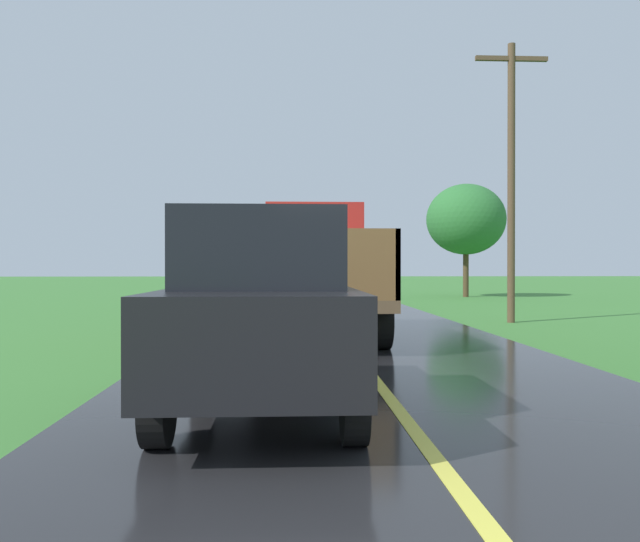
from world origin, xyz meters
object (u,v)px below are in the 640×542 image
banana_truck_far (296,267)px  utility_pole_roadside (511,173)px  banana_truck_near (315,268)px  following_car (263,310)px  roadside_tree_near_left (466,219)px

banana_truck_far → utility_pole_roadside: utility_pole_roadside is taller
banana_truck_near → following_car: size_ratio=1.42×
banana_truck_far → following_car: bearing=-91.6°
utility_pole_roadside → following_car: bearing=-120.4°
banana_truck_near → roadside_tree_near_left: size_ratio=1.03×
banana_truck_far → utility_pole_roadside: bearing=-53.6°
utility_pole_roadside → following_car: 12.61m
banana_truck_near → utility_pole_roadside: (5.41, 3.38, 2.56)m
banana_truck_far → following_car: banana_truck_far is taller
banana_truck_near → banana_truck_far: size_ratio=1.00×
banana_truck_far → utility_pole_roadside: 9.96m
roadside_tree_near_left → utility_pole_roadside: bearing=-101.1°
banana_truck_far → roadside_tree_near_left: size_ratio=1.03×
following_car → utility_pole_roadside: bearing=59.6°
banana_truck_near → utility_pole_roadside: size_ratio=0.78×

